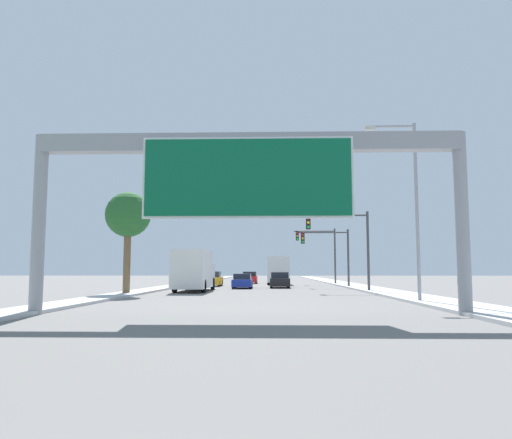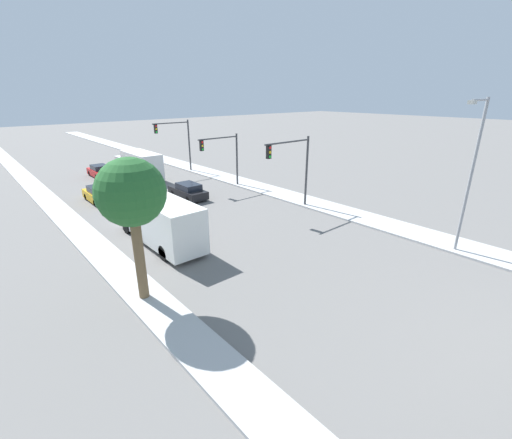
{
  "view_description": "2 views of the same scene",
  "coord_description": "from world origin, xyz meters",
  "px_view_note": "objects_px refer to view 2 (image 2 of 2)",
  "views": [
    {
      "loc": [
        0.86,
        -1.17,
        1.71
      ],
      "look_at": [
        0.0,
        28.85,
        4.75
      ],
      "focal_mm": 35.0,
      "sensor_mm": 36.0,
      "label": 1
    },
    {
      "loc": [
        -14.6,
        18.42,
        9.73
      ],
      "look_at": [
        -0.46,
        34.57,
        1.79
      ],
      "focal_mm": 24.0,
      "sensor_mm": 36.0,
      "label": 2
    }
  ],
  "objects_px": {
    "truck_box_primary": "(160,221)",
    "street_lamp_right": "(471,167)",
    "car_mid_center": "(99,194)",
    "traffic_light_mid_block": "(225,152)",
    "traffic_light_far_intersection": "(178,138)",
    "car_far_center": "(100,171)",
    "truck_box_secondary": "(139,165)",
    "car_far_right": "(162,202)",
    "traffic_light_near_intersection": "(294,162)",
    "palm_tree_background": "(131,195)",
    "car_near_center": "(188,191)"
  },
  "relations": [
    {
      "from": "truck_box_primary",
      "to": "street_lamp_right",
      "type": "bearing_deg",
      "value": -45.45
    },
    {
      "from": "car_mid_center",
      "to": "street_lamp_right",
      "type": "height_order",
      "value": "street_lamp_right"
    },
    {
      "from": "traffic_light_mid_block",
      "to": "traffic_light_far_intersection",
      "type": "distance_m",
      "value": 10.02
    },
    {
      "from": "car_mid_center",
      "to": "car_far_center",
      "type": "distance_m",
      "value": 11.24
    },
    {
      "from": "car_far_center",
      "to": "traffic_light_mid_block",
      "type": "relative_size",
      "value": 0.74
    },
    {
      "from": "car_mid_center",
      "to": "truck_box_primary",
      "type": "distance_m",
      "value": 12.84
    },
    {
      "from": "car_mid_center",
      "to": "truck_box_secondary",
      "type": "bearing_deg",
      "value": 44.54
    },
    {
      "from": "traffic_light_mid_block",
      "to": "car_far_right",
      "type": "bearing_deg",
      "value": -165.81
    },
    {
      "from": "car_mid_center",
      "to": "truck_box_secondary",
      "type": "relative_size",
      "value": 0.49
    },
    {
      "from": "car_far_center",
      "to": "truck_box_primary",
      "type": "relative_size",
      "value": 0.48
    },
    {
      "from": "truck_box_primary",
      "to": "traffic_light_far_intersection",
      "type": "distance_m",
      "value": 22.86
    },
    {
      "from": "traffic_light_near_intersection",
      "to": "traffic_light_far_intersection",
      "type": "relative_size",
      "value": 0.95
    },
    {
      "from": "car_mid_center",
      "to": "palm_tree_background",
      "type": "distance_m",
      "value": 19.45
    },
    {
      "from": "truck_box_primary",
      "to": "traffic_light_far_intersection",
      "type": "xyz_separation_m",
      "value": [
        12.23,
        19.11,
        2.82
      ]
    },
    {
      "from": "traffic_light_mid_block",
      "to": "traffic_light_far_intersection",
      "type": "bearing_deg",
      "value": 89.24
    },
    {
      "from": "traffic_light_far_intersection",
      "to": "truck_box_primary",
      "type": "bearing_deg",
      "value": -122.62
    },
    {
      "from": "car_mid_center",
      "to": "street_lamp_right",
      "type": "relative_size",
      "value": 0.46
    },
    {
      "from": "traffic_light_near_intersection",
      "to": "traffic_light_mid_block",
      "type": "bearing_deg",
      "value": 90.04
    },
    {
      "from": "traffic_light_far_intersection",
      "to": "traffic_light_near_intersection",
      "type": "bearing_deg",
      "value": -90.36
    },
    {
      "from": "palm_tree_background",
      "to": "car_mid_center",
      "type": "bearing_deg",
      "value": 78.25
    },
    {
      "from": "truck_box_secondary",
      "to": "street_lamp_right",
      "type": "distance_m",
      "value": 34.31
    },
    {
      "from": "car_far_center",
      "to": "street_lamp_right",
      "type": "height_order",
      "value": "street_lamp_right"
    },
    {
      "from": "car_near_center",
      "to": "car_far_right",
      "type": "bearing_deg",
      "value": -157.7
    },
    {
      "from": "car_near_center",
      "to": "palm_tree_background",
      "type": "relative_size",
      "value": 0.66
    },
    {
      "from": "car_near_center",
      "to": "truck_box_secondary",
      "type": "relative_size",
      "value": 0.52
    },
    {
      "from": "car_far_center",
      "to": "traffic_light_near_intersection",
      "type": "height_order",
      "value": "traffic_light_near_intersection"
    },
    {
      "from": "street_lamp_right",
      "to": "traffic_light_far_intersection",
      "type": "bearing_deg",
      "value": 92.27
    },
    {
      "from": "car_near_center",
      "to": "car_far_center",
      "type": "distance_m",
      "value": 15.52
    },
    {
      "from": "car_near_center",
      "to": "palm_tree_background",
      "type": "height_order",
      "value": "palm_tree_background"
    },
    {
      "from": "truck_box_secondary",
      "to": "car_far_center",
      "type": "bearing_deg",
      "value": 132.69
    },
    {
      "from": "traffic_light_mid_block",
      "to": "car_near_center",
      "type": "bearing_deg",
      "value": -171.75
    },
    {
      "from": "truck_box_primary",
      "to": "truck_box_secondary",
      "type": "distance_m",
      "value": 20.91
    },
    {
      "from": "car_near_center",
      "to": "truck_box_primary",
      "type": "distance_m",
      "value": 10.95
    },
    {
      "from": "truck_box_primary",
      "to": "palm_tree_background",
      "type": "xyz_separation_m",
      "value": [
        -3.84,
        -5.66,
        3.81
      ]
    },
    {
      "from": "car_far_center",
      "to": "truck_box_secondary",
      "type": "height_order",
      "value": "truck_box_secondary"
    },
    {
      "from": "palm_tree_background",
      "to": "traffic_light_near_intersection",
      "type": "bearing_deg",
      "value": 16.66
    },
    {
      "from": "truck_box_secondary",
      "to": "street_lamp_right",
      "type": "xyz_separation_m",
      "value": [
        6.53,
        -33.45,
        3.95
      ]
    },
    {
      "from": "truck_box_primary",
      "to": "truck_box_secondary",
      "type": "xyz_separation_m",
      "value": [
        7.0,
        19.7,
        -0.01
      ]
    },
    {
      "from": "car_mid_center",
      "to": "truck_box_primary",
      "type": "bearing_deg",
      "value": -90.0
    },
    {
      "from": "truck_box_primary",
      "to": "traffic_light_far_intersection",
      "type": "relative_size",
      "value": 1.34
    },
    {
      "from": "traffic_light_far_intersection",
      "to": "palm_tree_background",
      "type": "distance_m",
      "value": 29.55
    },
    {
      "from": "palm_tree_background",
      "to": "traffic_light_mid_block",
      "type": "bearing_deg",
      "value": 42.82
    },
    {
      "from": "car_far_center",
      "to": "traffic_light_far_intersection",
      "type": "height_order",
      "value": "traffic_light_far_intersection"
    },
    {
      "from": "car_near_center",
      "to": "car_far_center",
      "type": "xyz_separation_m",
      "value": [
        -3.5,
        15.12,
        -0.0
      ]
    },
    {
      "from": "truck_box_secondary",
      "to": "traffic_light_far_intersection",
      "type": "xyz_separation_m",
      "value": [
        5.23,
        -0.59,
        2.83
      ]
    },
    {
      "from": "traffic_light_near_intersection",
      "to": "car_far_center",
      "type": "bearing_deg",
      "value": 109.44
    },
    {
      "from": "traffic_light_far_intersection",
      "to": "car_far_right",
      "type": "bearing_deg",
      "value": -125.65
    },
    {
      "from": "car_mid_center",
      "to": "car_far_center",
      "type": "bearing_deg",
      "value": 71.86
    },
    {
      "from": "car_near_center",
      "to": "car_mid_center",
      "type": "height_order",
      "value": "car_mid_center"
    },
    {
      "from": "car_far_right",
      "to": "traffic_light_far_intersection",
      "type": "xyz_separation_m",
      "value": [
        8.73,
        12.17,
        3.82
      ]
    }
  ]
}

